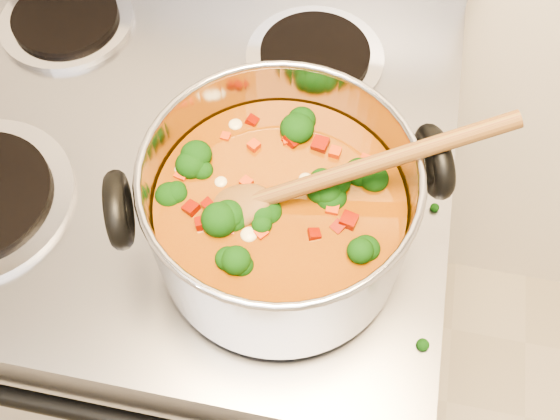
# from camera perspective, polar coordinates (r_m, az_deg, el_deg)

# --- Properties ---
(electric_range) EXTENTS (0.74, 0.67, 1.08)m
(electric_range) POSITION_cam_1_polar(r_m,az_deg,el_deg) (1.20, -7.40, -5.33)
(electric_range) COLOR gray
(electric_range) RESTS_ON ground
(stockpot) EXTENTS (0.33, 0.27, 0.16)m
(stockpot) POSITION_cam_1_polar(r_m,az_deg,el_deg) (0.63, 0.04, -0.26)
(stockpot) COLOR #A8A7B0
(stockpot) RESTS_ON electric_range
(wooden_spoon) EXTENTS (0.30, 0.14, 0.12)m
(wooden_spoon) POSITION_cam_1_polar(r_m,az_deg,el_deg) (0.59, 2.11, 2.19)
(wooden_spoon) COLOR brown
(wooden_spoon) RESTS_ON stockpot
(cooktop_crumbs) EXTENTS (0.30, 0.27, 0.01)m
(cooktop_crumbs) POSITION_cam_1_polar(r_m,az_deg,el_deg) (0.69, 4.52, -6.65)
(cooktop_crumbs) COLOR black
(cooktop_crumbs) RESTS_ON electric_range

